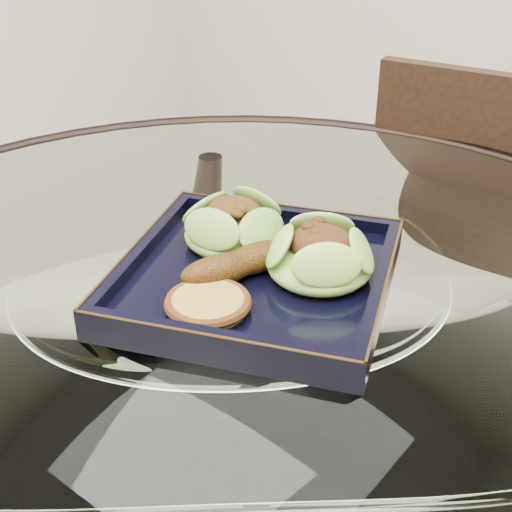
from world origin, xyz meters
The scene contains 7 objects.
dining_table centered at (0.00, 0.00, 0.60)m, with size 1.13×1.13×0.77m.
dining_chair centered at (0.05, 0.47, 0.49)m, with size 0.43×0.43×0.88m.
navy_plate centered at (0.01, 0.03, 0.77)m, with size 0.27×0.27×0.02m, color black.
lettuce_wrap_left centered at (-0.05, 0.06, 0.80)m, with size 0.11×0.11×0.04m, color #4E932A.
lettuce_wrap_right centered at (0.06, 0.07, 0.80)m, with size 0.11×0.11×0.04m, color olive.
roasted_plantain centered at (0.00, 0.04, 0.80)m, with size 0.16×0.03×0.03m, color #583109.
crumb_patty centered at (0.01, -0.05, 0.79)m, with size 0.07×0.07×0.01m, color gold.
Camera 1 is at (0.40, -0.46, 1.17)m, focal length 50.00 mm.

